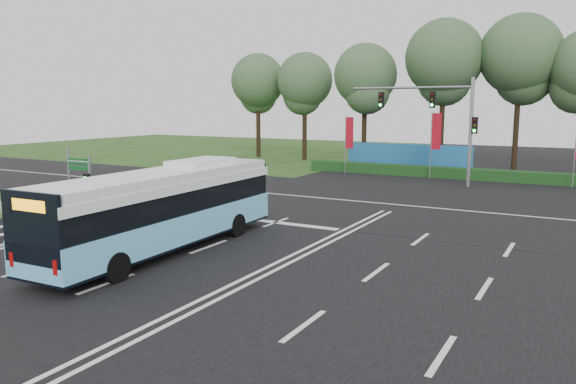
% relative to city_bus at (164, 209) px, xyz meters
% --- Properties ---
extents(ground, '(120.00, 120.00, 0.00)m').
position_rel_city_bus_xyz_m(ground, '(4.33, 1.24, -1.61)').
color(ground, '#214517').
rests_on(ground, ground).
extents(road_main, '(20.00, 120.00, 0.04)m').
position_rel_city_bus_xyz_m(road_main, '(4.33, 1.24, -1.59)').
color(road_main, black).
rests_on(road_main, ground).
extents(road_cross, '(120.00, 14.00, 0.05)m').
position_rel_city_bus_xyz_m(road_cross, '(4.33, 13.24, -1.58)').
color(road_cross, black).
rests_on(road_cross, ground).
extents(kerb_strip, '(0.25, 18.00, 0.12)m').
position_rel_city_bus_xyz_m(kerb_strip, '(-5.77, -1.76, -1.55)').
color(kerb_strip, gray).
rests_on(kerb_strip, ground).
extents(city_bus, '(2.64, 11.16, 3.19)m').
position_rel_city_bus_xyz_m(city_bus, '(0.00, 0.00, 0.00)').
color(city_bus, '#64BAE8').
rests_on(city_bus, ground).
extents(pedestrian_signal, '(0.28, 0.41, 3.13)m').
position_rel_city_bus_xyz_m(pedestrian_signal, '(-5.87, 1.88, 0.11)').
color(pedestrian_signal, gray).
rests_on(pedestrian_signal, ground).
extents(street_sign, '(1.33, 0.12, 3.41)m').
position_rel_city_bus_xyz_m(street_sign, '(-6.96, 1.99, 0.59)').
color(street_sign, gray).
rests_on(street_sign, ground).
extents(banner_flag_left, '(0.66, 0.08, 4.45)m').
position_rel_city_bus_xyz_m(banner_flag_left, '(-3.25, 24.62, 1.30)').
color(banner_flag_left, gray).
rests_on(banner_flag_left, ground).
extents(banner_flag_mid, '(0.66, 0.33, 4.81)m').
position_rel_city_bus_xyz_m(banner_flag_mid, '(3.30, 24.76, 1.52)').
color(banner_flag_mid, gray).
rests_on(banner_flag_mid, ground).
extents(traffic_light_gantry, '(8.41, 0.28, 7.00)m').
position_rel_city_bus_xyz_m(traffic_light_gantry, '(4.54, 21.74, 3.06)').
color(traffic_light_gantry, gray).
rests_on(traffic_light_gantry, ground).
extents(hedge, '(22.00, 1.20, 0.80)m').
position_rel_city_bus_xyz_m(hedge, '(4.33, 25.74, -1.21)').
color(hedge, '#133614').
rests_on(hedge, ground).
extents(blue_hoarding, '(10.00, 0.30, 2.20)m').
position_rel_city_bus_xyz_m(blue_hoarding, '(0.33, 28.24, -0.51)').
color(blue_hoarding, '#1D619F').
rests_on(blue_hoarding, ground).
extents(eucalyptus_row, '(54.30, 8.30, 12.60)m').
position_rel_city_bus_xyz_m(eucalyptus_row, '(9.43, 33.19, 6.99)').
color(eucalyptus_row, black).
rests_on(eucalyptus_row, ground).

